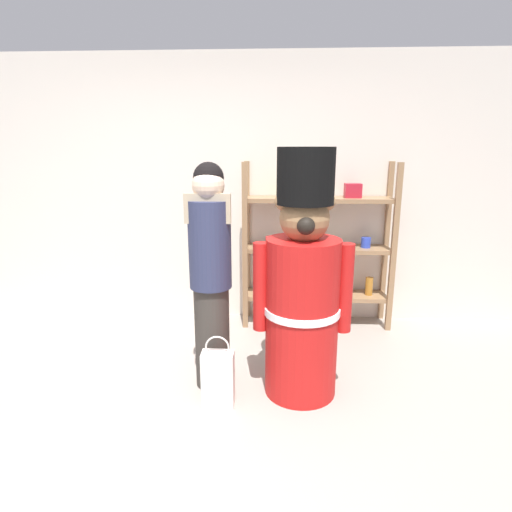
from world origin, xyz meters
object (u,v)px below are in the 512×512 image
at_px(teddy_bear_guard, 303,291).
at_px(person_shopper, 211,271).
at_px(merchandise_shelf, 318,246).
at_px(shopping_bag, 218,378).

relative_size(teddy_bear_guard, person_shopper, 1.06).
bearing_deg(merchandise_shelf, teddy_bear_guard, -99.78).
height_order(person_shopper, shopping_bag, person_shopper).
height_order(merchandise_shelf, person_shopper, person_shopper).
height_order(merchandise_shelf, teddy_bear_guard, teddy_bear_guard).
bearing_deg(person_shopper, merchandise_shelf, 54.35).
distance_m(teddy_bear_guard, shopping_bag, 0.83).
distance_m(merchandise_shelf, shopping_bag, 1.77).
relative_size(merchandise_shelf, shopping_bag, 3.13).
xyz_separation_m(teddy_bear_guard, shopping_bag, (-0.57, -0.20, -0.57)).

